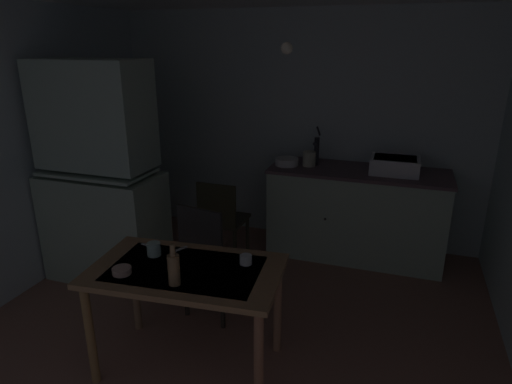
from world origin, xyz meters
The scene contains 19 objects.
ground_plane centered at (0.00, 0.00, 0.00)m, with size 4.84×4.84×0.00m, color #936453.
wall_back centered at (0.00, 1.76, 1.19)m, with size 3.94×0.10×2.39m, color silver.
wall_left centered at (-1.97, 0.00, 1.19)m, with size 0.10×3.52×2.39m, color silver.
hutch_cabinet centered at (-1.39, 0.26, 0.91)m, with size 1.02×0.56×1.94m.
counter_cabinet centered at (0.70, 1.39, 0.45)m, with size 1.70×0.64×0.90m.
sink_basin centered at (1.03, 1.39, 0.98)m, with size 0.44×0.34×0.15m.
hand_pump centered at (0.28, 1.43, 1.07)m, with size 0.05×0.27×0.39m.
mixing_bowl_counter centered at (0.00, 1.34, 0.93)m, with size 0.23×0.23×0.07m, color white.
stoneware_crock centered at (0.22, 1.38, 0.97)m, with size 0.13×0.13×0.15m, color beige.
dining_table centered at (-0.13, -0.61, 0.63)m, with size 1.25×0.80×0.73m.
chair_far_side centered at (-0.23, -0.03, 0.50)m, with size 0.47×0.47×0.94m.
chair_by_counter centered at (-0.48, 0.79, 0.47)m, with size 0.40×0.40×0.85m.
serving_bowl_wide centered at (-0.47, -0.80, 0.75)m, with size 0.12×0.12×0.04m, color tan.
mug_dark centered at (-0.41, -0.52, 0.77)m, with size 0.09×0.09×0.09m, color #ADD1C1.
teacup_cream centered at (0.21, -0.44, 0.76)m, with size 0.08×0.08×0.06m, color white.
glass_bottle centered at (-0.10, -0.80, 0.83)m, with size 0.07×0.07×0.26m.
table_knife centered at (-0.50, -0.42, 0.73)m, with size 0.18×0.02×0.01m, color silver.
teaspoon_near_bowl centered at (-0.29, -0.39, 0.73)m, with size 0.13×0.02×0.01m, color beige.
pendant_bulb centered at (0.29, 0.14, 2.03)m, with size 0.08×0.08×0.08m, color #F9EFCC.
Camera 1 is at (1.07, -2.80, 2.08)m, focal length 31.08 mm.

